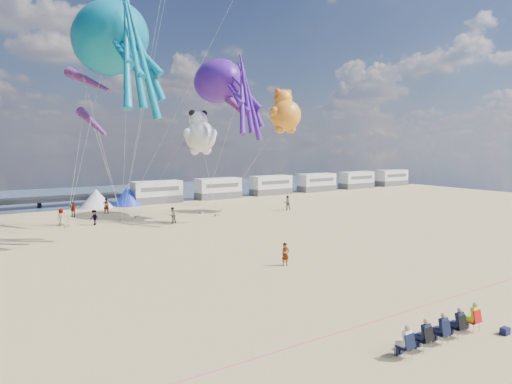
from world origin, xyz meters
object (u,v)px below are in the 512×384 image
(motorhome_3, at_px, (317,182))
(kite_teddy_orange, at_px, (286,115))
(beachgoer_3, at_px, (73,209))
(sandbag_d, at_px, (202,213))
(tent_blue, at_px, (128,196))
(sandbag_a, at_px, (67,226))
(motorhome_5, at_px, (392,178))
(beachgoer_7, at_px, (287,203))
(standing_person, at_px, (285,254))
(beachgoer_2, at_px, (94,217))
(motorhome_2, at_px, (271,185))
(beachgoer_5, at_px, (106,206))
(tent_white, at_px, (96,198))
(sandbag_c, at_px, (217,215))
(kite_octopus_purple, at_px, (218,81))
(kite_octopus_teal, at_px, (110,38))
(cooler_purple, at_px, (404,346))
(kite_panda, at_px, (200,137))
(beachgoer_0, at_px, (61,217))
(cooler_navy, at_px, (505,331))
(windsock_left, at_px, (88,81))
(sandbag_e, at_px, (122,220))
(windsock_right, at_px, (92,123))
(motorhome_4, at_px, (357,180))
(motorhome_1, at_px, (218,188))
(motorhome_0, at_px, (157,192))
(spectator_row, at_px, (440,328))
(sandbag_b, at_px, (137,217))
(windsock_mid, at_px, (236,106))

(motorhome_3, relative_size, kite_teddy_orange, 1.08)
(beachgoer_3, distance_m, sandbag_d, 14.13)
(tent_blue, xyz_separation_m, sandbag_a, (-9.95, -12.39, -1.09))
(tent_blue, height_order, kite_teddy_orange, kite_teddy_orange)
(kite_teddy_orange, bearing_deg, sandbag_d, 172.14)
(motorhome_5, relative_size, beachgoer_7, 3.68)
(beachgoer_3, bearing_deg, standing_person, -50.82)
(beachgoer_2, relative_size, beachgoer_3, 0.88)
(motorhome_2, relative_size, beachgoer_5, 3.63)
(tent_white, xyz_separation_m, sandbag_c, (9.37, -14.42, -1.09))
(motorhome_2, xyz_separation_m, kite_octopus_purple, (-17.29, -14.27, 13.25))
(motorhome_2, distance_m, motorhome_3, 9.50)
(sandbag_a, height_order, kite_octopus_teal, kite_octopus_teal)
(beachgoer_5, distance_m, kite_teddy_orange, 23.16)
(cooler_purple, xyz_separation_m, beachgoer_2, (-2.97, 34.89, 0.60))
(beachgoer_5, height_order, kite_panda, kite_panda)
(beachgoer_0, bearing_deg, motorhome_5, 143.65)
(tent_white, distance_m, tent_blue, 4.00)
(beachgoer_5, bearing_deg, beachgoer_2, 67.97)
(tent_white, xyz_separation_m, cooler_navy, (4.21, -48.97, -1.05))
(motorhome_2, bearing_deg, beachgoer_7, -118.98)
(sandbag_c, bearing_deg, windsock_left, 166.30)
(sandbag_e, distance_m, windsock_right, 10.54)
(cooler_navy, bearing_deg, kite_octopus_teal, 101.48)
(beachgoer_3, bearing_deg, beachgoer_0, -88.03)
(motorhome_2, height_order, windsock_left, windsock_left)
(kite_octopus_teal, relative_size, windsock_left, 1.99)
(tent_white, height_order, cooler_navy, tent_white)
(motorhome_4, bearing_deg, beachgoer_3, -172.96)
(windsock_left, height_order, windsock_right, windsock_left)
(standing_person, relative_size, kite_octopus_teal, 0.12)
(motorhome_1, height_order, beachgoer_3, motorhome_1)
(motorhome_2, xyz_separation_m, standing_person, (-23.88, -35.18, -0.74))
(motorhome_4, relative_size, standing_person, 4.32)
(cooler_navy, height_order, beachgoer_7, beachgoer_7)
(motorhome_5, bearing_deg, sandbag_c, -162.64)
(tent_blue, bearing_deg, beachgoer_0, -132.63)
(motorhome_0, distance_m, kite_teddy_orange, 21.06)
(standing_person, relative_size, sandbag_a, 3.05)
(spectator_row, height_order, kite_panda, kite_panda)
(beachgoer_2, distance_m, kite_panda, 13.43)
(beachgoer_3, distance_m, kite_teddy_orange, 26.03)
(sandbag_b, xyz_separation_m, windsock_left, (-4.82, -0.74, 14.02))
(spectator_row, bearing_deg, motorhome_5, 41.45)
(beachgoer_2, height_order, sandbag_a, beachgoer_2)
(motorhome_5, relative_size, windsock_mid, 1.27)
(kite_octopus_purple, bearing_deg, motorhome_0, 85.43)
(motorhome_3, distance_m, beachgoer_7, 23.43)
(motorhome_0, bearing_deg, cooler_purple, -100.10)
(motorhome_3, height_order, beachgoer_5, motorhome_3)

